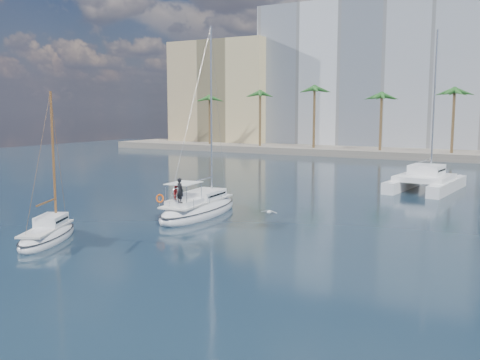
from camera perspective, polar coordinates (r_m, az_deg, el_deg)
The scene contains 10 objects.
ground at distance 36.35m, azimuth 0.55°, elevation -4.99°, with size 160.00×160.00×0.00m, color black.
quay at distance 93.97m, azimuth 18.77°, elevation 2.68°, with size 120.00×14.00×1.20m, color gray.
building_modern at distance 108.27m, azimuth 13.92°, elevation 10.55°, with size 42.00×16.00×28.00m, color silver.
building_tan_left at distance 116.28m, azimuth -1.25°, elevation 9.06°, with size 22.00×14.00×22.00m, color tan.
palm_left at distance 101.87m, azimuth -0.80°, elevation 8.87°, with size 3.60×3.60×12.30m.
palm_centre at distance 89.79m, azimuth 18.55°, elevation 8.67°, with size 3.60×3.60×12.30m.
main_sloop at distance 40.35m, azimuth -4.41°, elevation -3.05°, with size 3.96×10.21×14.84m.
small_sloop at distance 34.38m, azimuth -19.82°, elevation -5.53°, with size 4.74×6.87×9.52m.
catamaran at distance 55.51m, azimuth 19.20°, elevation 0.10°, with size 6.27×11.04×15.62m.
seagull at distance 35.85m, azimuth 3.15°, elevation -3.42°, with size 1.18×0.51×0.22m.
Camera 1 is at (17.06, -31.12, 7.88)m, focal length 40.00 mm.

